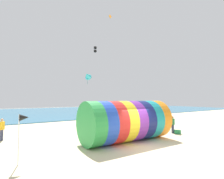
% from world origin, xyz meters
% --- Properties ---
extents(ground_plane, '(120.00, 120.00, 0.00)m').
position_xyz_m(ground_plane, '(0.00, 0.00, 0.00)').
color(ground_plane, beige).
extents(sea, '(120.00, 40.00, 0.10)m').
position_xyz_m(sea, '(0.00, 36.95, 0.05)').
color(sea, teal).
rests_on(sea, ground).
extents(giant_inflatable_tube, '(7.13, 3.21, 3.10)m').
position_xyz_m(giant_inflatable_tube, '(0.16, 2.39, 1.55)').
color(giant_inflatable_tube, green).
rests_on(giant_inflatable_tube, ground).
extents(kite_handler, '(0.36, 0.42, 1.61)m').
position_xyz_m(kite_handler, '(5.76, 2.36, 0.82)').
color(kite_handler, '#383D56').
rests_on(kite_handler, ground).
extents(kite_orange_parafoil, '(0.89, 0.89, 0.48)m').
position_xyz_m(kite_orange_parafoil, '(4.85, 11.74, 14.89)').
color(kite_orange_parafoil, orange).
extents(kite_cyan_delta, '(1.40, 1.40, 1.73)m').
position_xyz_m(kite_cyan_delta, '(1.62, 12.24, 6.31)').
color(kite_cyan_delta, '#2DB2C6').
extents(kite_black_box, '(0.31, 0.31, 0.84)m').
position_xyz_m(kite_black_box, '(3.09, 12.87, 10.16)').
color(kite_black_box, black).
extents(bystander_near_water, '(0.41, 0.41, 1.72)m').
position_xyz_m(bystander_near_water, '(-7.84, 8.06, 0.88)').
color(bystander_near_water, '#383D56').
rests_on(bystander_near_water, ground).
extents(bystander_mid_beach, '(0.40, 0.30, 1.78)m').
position_xyz_m(bystander_mid_beach, '(3.91, 10.56, 0.92)').
color(bystander_mid_beach, '#383D56').
rests_on(bystander_mid_beach, ground).
extents(bystander_far_left, '(0.36, 0.24, 1.63)m').
position_xyz_m(bystander_far_left, '(5.74, 12.98, 0.83)').
color(bystander_far_left, '#383D56').
rests_on(bystander_far_left, ground).
extents(beach_flag, '(0.47, 0.36, 2.50)m').
position_xyz_m(beach_flag, '(-7.18, 1.61, 2.21)').
color(beach_flag, silver).
rests_on(beach_flag, ground).
extents(cooler_box, '(0.63, 0.61, 0.36)m').
position_xyz_m(cooler_box, '(5.87, 1.92, 0.18)').
color(cooler_box, '#268C4C').
rests_on(cooler_box, ground).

